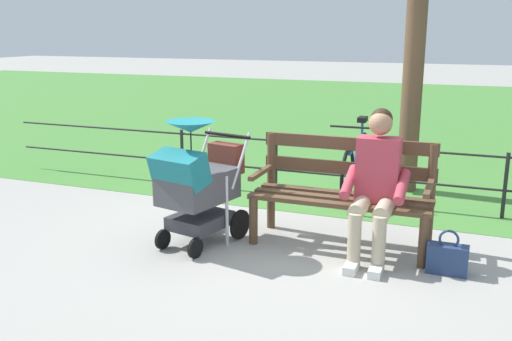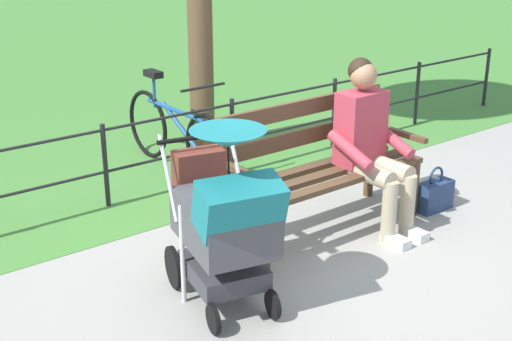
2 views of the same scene
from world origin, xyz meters
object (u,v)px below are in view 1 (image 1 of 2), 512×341
handbag (447,258)px  bicycle (356,164)px  person_on_bench (376,181)px  stroller (197,182)px  park_bench (343,188)px

handbag → bicycle: bearing=-59.9°
person_on_bench → stroller: 1.56m
person_on_bench → stroller: size_ratio=1.11×
handbag → person_on_bench: bearing=-13.0°
person_on_bench → stroller: (1.53, 0.29, -0.08)m
bicycle → park_bench: bearing=97.8°
bicycle → stroller: bearing=65.7°
stroller → handbag: (-2.16, -0.15, -0.47)m
stroller → bicycle: stroller is taller
person_on_bench → stroller: person_on_bench is taller
stroller → bicycle: (-0.98, -2.18, -0.23)m
stroller → bicycle: 2.40m
person_on_bench → bicycle: size_ratio=0.77×
person_on_bench → handbag: size_ratio=3.45×
handbag → stroller: bearing=3.9°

